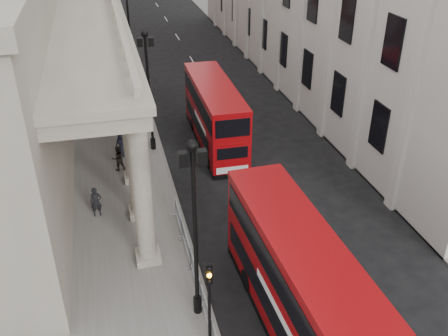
{
  "coord_description": "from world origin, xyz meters",
  "views": [
    {
      "loc": [
        -3.32,
        -11.7,
        16.27
      ],
      "look_at": [
        2.39,
        11.28,
        2.91
      ],
      "focal_mm": 40.0,
      "sensor_mm": 36.0,
      "label": 1
    }
  ],
  "objects_px": {
    "bus_near": "(297,280)",
    "pedestrian_c": "(122,144)",
    "lamp_post_mid": "(148,84)",
    "pedestrian_a": "(96,202)",
    "bus_far": "(215,113)",
    "lamp_post_south": "(195,221)",
    "lamp_post_north": "(129,27)",
    "traffic_light": "(209,291)",
    "pedestrian_b": "(118,158)"
  },
  "relations": [
    {
      "from": "bus_near",
      "to": "lamp_post_north",
      "type": "bearing_deg",
      "value": 94.54
    },
    {
      "from": "pedestrian_a",
      "to": "pedestrian_c",
      "type": "bearing_deg",
      "value": 73.78
    },
    {
      "from": "bus_far",
      "to": "pedestrian_b",
      "type": "distance_m",
      "value": 7.59
    },
    {
      "from": "pedestrian_a",
      "to": "pedestrian_b",
      "type": "xyz_separation_m",
      "value": [
        1.49,
        4.97,
        -0.02
      ]
    },
    {
      "from": "lamp_post_south",
      "to": "pedestrian_b",
      "type": "bearing_deg",
      "value": 100.68
    },
    {
      "from": "lamp_post_north",
      "to": "pedestrian_b",
      "type": "distance_m",
      "value": 19.07
    },
    {
      "from": "lamp_post_mid",
      "to": "bus_near",
      "type": "xyz_separation_m",
      "value": [
        3.81,
        -17.57,
        -2.44
      ]
    },
    {
      "from": "lamp_post_mid",
      "to": "traffic_light",
      "type": "height_order",
      "value": "lamp_post_mid"
    },
    {
      "from": "lamp_post_mid",
      "to": "pedestrian_c",
      "type": "xyz_separation_m",
      "value": [
        -2.17,
        -0.54,
        -3.9
      ]
    },
    {
      "from": "pedestrian_b",
      "to": "lamp_post_mid",
      "type": "bearing_deg",
      "value": -149.1
    },
    {
      "from": "lamp_post_mid",
      "to": "bus_near",
      "type": "distance_m",
      "value": 18.14
    },
    {
      "from": "lamp_post_north",
      "to": "pedestrian_b",
      "type": "xyz_separation_m",
      "value": [
        -2.55,
        -18.49,
        -3.94
      ]
    },
    {
      "from": "lamp_post_south",
      "to": "pedestrian_b",
      "type": "distance_m",
      "value": 14.31
    },
    {
      "from": "pedestrian_b",
      "to": "pedestrian_c",
      "type": "distance_m",
      "value": 1.99
    },
    {
      "from": "lamp_post_north",
      "to": "bus_far",
      "type": "height_order",
      "value": "lamp_post_north"
    },
    {
      "from": "lamp_post_north",
      "to": "pedestrian_a",
      "type": "xyz_separation_m",
      "value": [
        -4.04,
        -23.46,
        -3.92
      ]
    },
    {
      "from": "lamp_post_south",
      "to": "traffic_light",
      "type": "xyz_separation_m",
      "value": [
        0.1,
        -2.02,
        -1.8
      ]
    },
    {
      "from": "bus_near",
      "to": "pedestrian_b",
      "type": "height_order",
      "value": "bus_near"
    },
    {
      "from": "lamp_post_south",
      "to": "pedestrian_a",
      "type": "xyz_separation_m",
      "value": [
        -4.04,
        8.54,
        -3.92
      ]
    },
    {
      "from": "pedestrian_b",
      "to": "bus_near",
      "type": "bearing_deg",
      "value": 99.48
    },
    {
      "from": "lamp_post_south",
      "to": "pedestrian_c",
      "type": "relative_size",
      "value": 4.64
    },
    {
      "from": "traffic_light",
      "to": "pedestrian_a",
      "type": "bearing_deg",
      "value": 111.41
    },
    {
      "from": "bus_far",
      "to": "bus_near",
      "type": "bearing_deg",
      "value": -91.44
    },
    {
      "from": "lamp_post_mid",
      "to": "lamp_post_north",
      "type": "height_order",
      "value": "same"
    },
    {
      "from": "lamp_post_south",
      "to": "pedestrian_a",
      "type": "bearing_deg",
      "value": 115.31
    },
    {
      "from": "pedestrian_c",
      "to": "pedestrian_a",
      "type": "bearing_deg",
      "value": -77.12
    },
    {
      "from": "lamp_post_mid",
      "to": "pedestrian_b",
      "type": "relative_size",
      "value": 4.91
    },
    {
      "from": "lamp_post_south",
      "to": "bus_near",
      "type": "xyz_separation_m",
      "value": [
        3.81,
        -1.57,
        -2.44
      ]
    },
    {
      "from": "lamp_post_south",
      "to": "pedestrian_a",
      "type": "height_order",
      "value": "lamp_post_south"
    },
    {
      "from": "bus_near",
      "to": "bus_far",
      "type": "height_order",
      "value": "bus_near"
    },
    {
      "from": "lamp_post_north",
      "to": "bus_far",
      "type": "xyz_separation_m",
      "value": [
        4.48,
        -15.98,
        -2.56
      ]
    },
    {
      "from": "bus_near",
      "to": "pedestrian_c",
      "type": "bearing_deg",
      "value": 107.42
    },
    {
      "from": "traffic_light",
      "to": "bus_far",
      "type": "relative_size",
      "value": 0.41
    },
    {
      "from": "lamp_post_mid",
      "to": "pedestrian_a",
      "type": "distance_m",
      "value": 9.34
    },
    {
      "from": "traffic_light",
      "to": "bus_far",
      "type": "distance_m",
      "value": 18.58
    },
    {
      "from": "bus_near",
      "to": "pedestrian_c",
      "type": "xyz_separation_m",
      "value": [
        -5.98,
        17.03,
        -1.45
      ]
    },
    {
      "from": "lamp_post_south",
      "to": "bus_far",
      "type": "height_order",
      "value": "lamp_post_south"
    },
    {
      "from": "lamp_post_mid",
      "to": "lamp_post_north",
      "type": "distance_m",
      "value": 16.0
    },
    {
      "from": "pedestrian_c",
      "to": "bus_near",
      "type": "bearing_deg",
      "value": -42.63
    },
    {
      "from": "lamp_post_north",
      "to": "lamp_post_mid",
      "type": "bearing_deg",
      "value": -90.0
    },
    {
      "from": "bus_near",
      "to": "pedestrian_a",
      "type": "bearing_deg",
      "value": 125.9
    },
    {
      "from": "lamp_post_south",
      "to": "traffic_light",
      "type": "height_order",
      "value": "lamp_post_south"
    },
    {
      "from": "bus_far",
      "to": "pedestrian_c",
      "type": "relative_size",
      "value": 5.83
    },
    {
      "from": "pedestrian_b",
      "to": "bus_far",
      "type": "bearing_deg",
      "value": -173.76
    },
    {
      "from": "bus_near",
      "to": "bus_far",
      "type": "bearing_deg",
      "value": 85.9
    },
    {
      "from": "lamp_post_south",
      "to": "bus_near",
      "type": "relative_size",
      "value": 0.76
    },
    {
      "from": "traffic_light",
      "to": "lamp_post_south",
      "type": "bearing_deg",
      "value": 92.84
    },
    {
      "from": "lamp_post_mid",
      "to": "bus_far",
      "type": "xyz_separation_m",
      "value": [
        4.48,
        0.02,
        -2.56
      ]
    },
    {
      "from": "pedestrian_b",
      "to": "lamp_post_south",
      "type": "bearing_deg",
      "value": 87.28
    },
    {
      "from": "lamp_post_mid",
      "to": "bus_far",
      "type": "relative_size",
      "value": 0.8
    }
  ]
}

